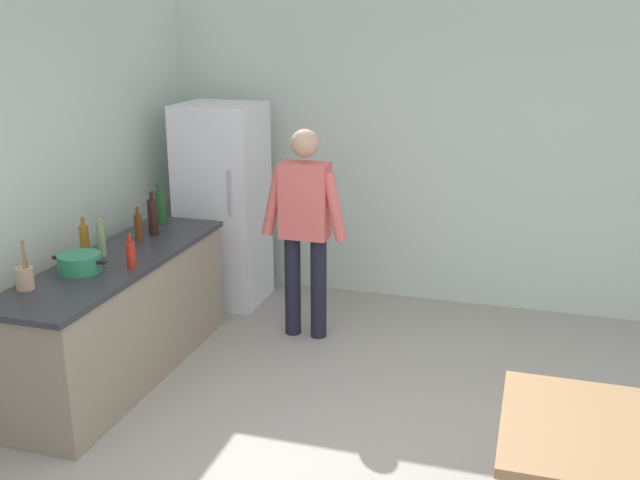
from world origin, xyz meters
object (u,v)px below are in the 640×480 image
utensil_jar (25,277)px  bottle_wine_dark (153,216)px  bottle_sauce_red (131,254)px  bottle_vinegar_tall (101,238)px  bottle_oil_amber (84,240)px  cooking_pot (79,263)px  bottle_wine_green (160,207)px  bottle_beer_brown (138,227)px  refrigerator (223,205)px  person (305,221)px

utensil_jar → bottle_wine_dark: (0.18, 1.28, 0.07)m
bottle_sauce_red → bottle_vinegar_tall: bearing=153.6°
bottle_oil_amber → bottle_wine_dark: bearing=71.0°
cooking_pot → bottle_wine_green: bottle_wine_green is taller
bottle_vinegar_tall → bottle_beer_brown: bearing=82.7°
bottle_wine_dark → bottle_sauce_red: bottle_wine_dark is taller
cooking_pot → bottle_vinegar_tall: 0.34m
refrigerator → bottle_vinegar_tall: size_ratio=5.62×
cooking_pot → utensil_jar: 0.40m
bottle_oil_amber → bottle_wine_green: bearing=82.6°
bottle_wine_dark → bottle_vinegar_tall: (-0.08, -0.58, -0.01)m
bottle_vinegar_tall → bottle_wine_green: bottle_wine_green is taller
bottle_beer_brown → bottle_sauce_red: 0.63m
person → bottle_wine_dark: size_ratio=5.00×
bottle_vinegar_tall → person: bearing=41.4°
utensil_jar → bottle_vinegar_tall: 0.71m
cooking_pot → bottle_beer_brown: size_ratio=1.54×
refrigerator → bottle_wine_green: bearing=-107.5°
person → bottle_beer_brown: bearing=-150.9°
bottle_wine_dark → bottle_vinegar_tall: size_ratio=1.06×
refrigerator → bottle_sauce_red: bearing=-86.5°
bottle_wine_green → refrigerator: bearing=72.5°
person → bottle_wine_dark: bearing=-157.4°
cooking_pot → bottle_wine_dark: bottle_wine_dark is taller
utensil_jar → bottle_wine_green: bearing=86.9°
bottle_beer_brown → cooking_pot: bearing=-91.1°
refrigerator → cooking_pot: (-0.18, -1.91, 0.06)m
bottle_vinegar_tall → bottle_sauce_red: bearing=-26.4°
bottle_wine_dark → bottle_wine_green: size_ratio=1.00×
person → bottle_sauce_red: bearing=-125.2°
cooking_pot → bottle_sauce_red: size_ratio=1.67×
refrigerator → bottle_wine_green: refrigerator is taller
bottle_wine_dark → bottle_wine_green: (-0.09, 0.29, 0.00)m
person → cooking_pot: (-1.13, -1.36, -0.02)m
bottle_sauce_red → person: bearing=54.8°
bottle_vinegar_tall → bottle_oil_amber: 0.13m
cooking_pot → bottle_beer_brown: bottle_beer_brown is taller
cooking_pot → bottle_wine_dark: bearing=87.2°
utensil_jar → bottle_wine_green: size_ratio=0.94×
bottle_beer_brown → bottle_wine_dark: 0.18m
bottle_beer_brown → bottle_sauce_red: bearing=-64.5°
person → bottle_sauce_red: 1.46m
utensil_jar → bottle_vinegar_tall: same height
refrigerator → bottle_wine_green: 0.77m
bottle_wine_dark → bottle_oil_amber: bottle_wine_dark is taller
person → utensil_jar: bearing=-126.0°
utensil_jar → bottle_vinegar_tall: size_ratio=1.00×
bottle_wine_dark → refrigerator: bearing=82.3°
refrigerator → bottle_beer_brown: size_ratio=6.92×
utensil_jar → bottle_vinegar_tall: (0.09, 0.71, 0.06)m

